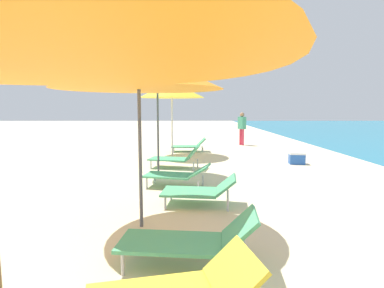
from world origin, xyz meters
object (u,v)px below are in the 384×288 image
object	(u,v)px
lounger_second_shoreside	(200,190)
umbrella_farthest	(172,90)
lounger_third_shoreside	(176,157)
lounger_third_inland	(178,174)
umbrella_second	(139,70)
lounger_second_inland	(191,239)
lounger_farthest_shoreside	(189,145)
person_walking_near	(242,125)
cooler_box	(297,158)
umbrella_third	(157,81)

from	to	relation	value
lounger_second_shoreside	umbrella_farthest	size ratio (longest dim) A/B	0.51
lounger_third_shoreside	lounger_third_inland	distance (m)	2.20
umbrella_second	lounger_second_inland	distance (m)	2.39
lounger_third_inland	lounger_farthest_shoreside	xyz separation A→B (m)	(0.28, 5.59, -0.04)
lounger_second_shoreside	person_walking_near	bearing A→B (deg)	-97.16
lounger_third_inland	lounger_farthest_shoreside	distance (m)	5.60
lounger_third_shoreside	cooler_box	size ratio (longest dim) A/B	3.04
lounger_second_inland	umbrella_farthest	size ratio (longest dim) A/B	0.57
lounger_second_shoreside	person_walking_near	size ratio (longest dim) A/B	0.91
lounger_second_inland	lounger_third_shoreside	xyz separation A→B (m)	(-0.39, 5.63, -0.00)
umbrella_second	lounger_second_inland	xyz separation A→B (m)	(0.72, -1.17, -1.95)
umbrella_third	cooler_box	world-z (taller)	umbrella_third
lounger_third_inland	cooler_box	world-z (taller)	lounger_third_inland
umbrella_second	lounger_third_shoreside	xyz separation A→B (m)	(0.34, 4.46, -1.96)
lounger_second_inland	person_walking_near	bearing A→B (deg)	-96.48
lounger_third_inland	lounger_farthest_shoreside	bearing A→B (deg)	-79.56
lounger_third_shoreside	lounger_third_inland	xyz separation A→B (m)	(0.12, -2.19, -0.02)
umbrella_second	cooler_box	distance (m)	6.84
lounger_second_inland	person_walking_near	world-z (taller)	person_walking_near
person_walking_near	cooler_box	bearing A→B (deg)	70.34
person_walking_near	lounger_third_shoreside	bearing A→B (deg)	32.74
lounger_second_shoreside	lounger_third_shoreside	xyz separation A→B (m)	(-0.57, 3.46, 0.04)
lounger_farthest_shoreside	umbrella_farthest	bearing A→B (deg)	57.80
umbrella_farthest	person_walking_near	bearing A→B (deg)	45.64
umbrella_third	cooler_box	size ratio (longest dim) A/B	5.23
umbrella_second	lounger_third_inland	size ratio (longest dim) A/B	1.70
lounger_second_inland	umbrella_second	bearing A→B (deg)	-52.21
lounger_third_shoreside	cooler_box	xyz separation A→B (m)	(3.75, 0.61, -0.13)
umbrella_farthest	umbrella_second	bearing A→B (deg)	-90.91
umbrella_second	lounger_second_shoreside	world-z (taller)	umbrella_second
lounger_second_inland	umbrella_farthest	distance (m)	8.27
lounger_farthest_shoreside	cooler_box	size ratio (longest dim) A/B	2.71
umbrella_third	lounger_third_shoreside	bearing A→B (deg)	68.82
lounger_second_inland	lounger_second_shoreside	bearing A→B (deg)	-88.86
umbrella_second	lounger_second_inland	world-z (taller)	umbrella_second
umbrella_farthest	cooler_box	size ratio (longest dim) A/B	5.33
lounger_second_inland	lounger_third_shoreside	world-z (taller)	lounger_third_shoreside
umbrella_second	umbrella_farthest	world-z (taller)	umbrella_farthest
lounger_farthest_shoreside	lounger_second_shoreside	bearing A→B (deg)	90.33
lounger_second_shoreside	lounger_third_shoreside	world-z (taller)	lounger_third_shoreside
lounger_third_shoreside	person_walking_near	world-z (taller)	person_walking_near
umbrella_farthest	lounger_second_shoreside	bearing A→B (deg)	-82.13
lounger_second_shoreside	cooler_box	xyz separation A→B (m)	(3.18, 4.06, -0.10)
umbrella_second	person_walking_near	bearing A→B (deg)	72.16
umbrella_farthest	lounger_farthest_shoreside	bearing A→B (deg)	58.92
lounger_third_inland	cooler_box	size ratio (longest dim) A/B	2.99
umbrella_farthest	lounger_farthest_shoreside	size ratio (longest dim) A/B	1.97
lounger_second_shoreside	umbrella_third	distance (m)	3.36
lounger_third_inland	person_walking_near	distance (m)	8.22
lounger_third_inland	lounger_farthest_shoreside	size ratio (longest dim) A/B	1.10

